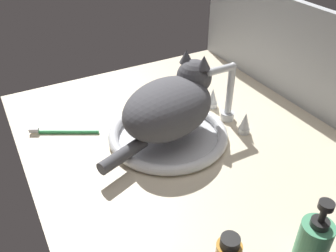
{
  "coord_description": "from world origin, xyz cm",
  "views": [
    {
      "loc": [
        65.99,
        -41.22,
        61.94
      ],
      "look_at": [
        -3.75,
        -3.26,
        7.0
      ],
      "focal_mm": 38.38,
      "sensor_mm": 36.0,
      "label": 1
    }
  ],
  "objects_px": {
    "cat": "(172,104)",
    "soap_pump_bottle": "(310,246)",
    "toothbrush": "(63,132)",
    "faucet": "(227,99)",
    "sink_basin": "(168,134)"
  },
  "relations": [
    {
      "from": "cat",
      "to": "soap_pump_bottle",
      "type": "height_order",
      "value": "cat"
    },
    {
      "from": "faucet",
      "to": "soap_pump_bottle",
      "type": "relative_size",
      "value": 1.14
    },
    {
      "from": "cat",
      "to": "toothbrush",
      "type": "xyz_separation_m",
      "value": [
        -0.15,
        -0.26,
        -0.1
      ]
    },
    {
      "from": "faucet",
      "to": "toothbrush",
      "type": "bearing_deg",
      "value": -109.92
    },
    {
      "from": "cat",
      "to": "toothbrush",
      "type": "height_order",
      "value": "cat"
    },
    {
      "from": "sink_basin",
      "to": "toothbrush",
      "type": "relative_size",
      "value": 1.86
    },
    {
      "from": "sink_basin",
      "to": "cat",
      "type": "height_order",
      "value": "cat"
    },
    {
      "from": "faucet",
      "to": "cat",
      "type": "relative_size",
      "value": 0.49
    },
    {
      "from": "faucet",
      "to": "cat",
      "type": "bearing_deg",
      "value": -91.89
    },
    {
      "from": "cat",
      "to": "toothbrush",
      "type": "relative_size",
      "value": 2.22
    },
    {
      "from": "sink_basin",
      "to": "faucet",
      "type": "height_order",
      "value": "faucet"
    },
    {
      "from": "faucet",
      "to": "soap_pump_bottle",
      "type": "bearing_deg",
      "value": -19.41
    },
    {
      "from": "cat",
      "to": "soap_pump_bottle",
      "type": "bearing_deg",
      "value": 1.49
    },
    {
      "from": "sink_basin",
      "to": "cat",
      "type": "bearing_deg",
      "value": 110.94
    },
    {
      "from": "cat",
      "to": "toothbrush",
      "type": "bearing_deg",
      "value": -120.27
    }
  ]
}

